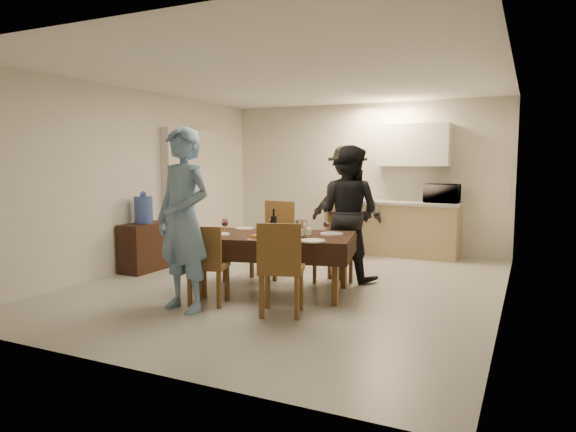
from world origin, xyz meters
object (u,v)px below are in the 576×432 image
object	(u,v)px
person_near	(183,220)
person_far	(348,213)
wine_bottle	(274,221)
dining_table	(276,237)
water_pitcher	(301,229)
savoury_tart	(268,237)
person_kitchen	(347,201)
console	(145,247)
water_jug	(144,210)
microwave	(442,193)

from	to	relation	value
person_near	person_far	xyz separation A→B (m)	(1.10, 2.10, -0.07)
wine_bottle	person_near	distance (m)	1.21
wine_bottle	dining_table	bearing A→B (deg)	-45.00
wine_bottle	water_pitcher	xyz separation A→B (m)	(0.40, -0.10, -0.05)
dining_table	savoury_tart	bearing A→B (deg)	-87.90
savoury_tart	person_kitchen	world-z (taller)	person_kitchen
wine_bottle	console	bearing A→B (deg)	173.25
water_pitcher	savoury_tart	size ratio (longest dim) A/B	0.51
water_jug	savoury_tart	distance (m)	2.48
person_near	person_kitchen	xyz separation A→B (m)	(0.51, 3.76, -0.04)
person_kitchen	dining_table	bearing A→B (deg)	-89.17
wine_bottle	water_pitcher	size ratio (longest dim) A/B	1.55
console	wine_bottle	world-z (taller)	wine_bottle
dining_table	water_pitcher	world-z (taller)	water_pitcher
person_far	person_kitchen	distance (m)	1.77
water_pitcher	person_kitchen	world-z (taller)	person_kitchen
console	person_far	bearing A→B (deg)	14.60
water_jug	person_kitchen	xyz separation A→B (m)	(2.24, 2.40, 0.04)
person_near	person_far	world-z (taller)	person_near
console	savoury_tart	world-z (taller)	savoury_tart
dining_table	person_kitchen	distance (m)	2.73
savoury_tart	microwave	distance (m)	3.80
water_pitcher	savoury_tart	world-z (taller)	water_pitcher
dining_table	water_jug	bearing A→B (deg)	159.51
console	water_jug	bearing A→B (deg)	-90.00
microwave	person_far	world-z (taller)	person_far
water_pitcher	person_near	xyz separation A→B (m)	(-0.90, -1.00, 0.16)
microwave	person_far	xyz separation A→B (m)	(-0.87, -2.11, -0.17)
wine_bottle	person_near	world-z (taller)	person_near
console	person_near	world-z (taller)	person_near
dining_table	console	xyz separation A→B (m)	(-2.28, 0.31, -0.33)
console	water_pitcher	distance (m)	2.69
person_kitchen	person_far	bearing A→B (deg)	-70.50
water_pitcher	microwave	size ratio (longest dim) A/B	0.36
water_pitcher	dining_table	bearing A→B (deg)	171.87
water_pitcher	person_near	world-z (taller)	person_near
dining_table	water_jug	size ratio (longest dim) A/B	5.14
console	person_far	distance (m)	2.97
wine_bottle	water_jug	bearing A→B (deg)	173.25
console	person_kitchen	distance (m)	3.33
console	person_kitchen	size ratio (longest dim) A/B	0.41
console	savoury_tart	size ratio (longest dim) A/B	1.95
console	wine_bottle	xyz separation A→B (m)	(2.23, -0.26, 0.51)
wine_bottle	water_pitcher	bearing A→B (deg)	-14.04
microwave	wine_bottle	bearing A→B (deg)	64.69
person_near	water_jug	bearing A→B (deg)	153.20
console	wine_bottle	distance (m)	2.30
wine_bottle	person_near	size ratio (longest dim) A/B	0.16
microwave	person_far	bearing A→B (deg)	67.57
wine_bottle	water_pitcher	world-z (taller)	wine_bottle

